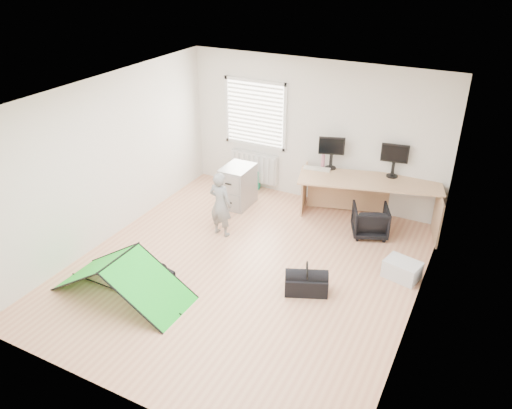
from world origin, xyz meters
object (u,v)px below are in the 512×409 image
at_px(monitor_left, 331,157).
at_px(duffel_bag, 306,284).
at_px(kite, 121,276).
at_px(monitor_right, 393,165).
at_px(person, 220,204).
at_px(thermos, 323,161).
at_px(filing_cabinet, 238,186).
at_px(storage_crate, 402,270).
at_px(office_chair, 370,221).
at_px(desk, 367,201).
at_px(laptop_bag, 165,276).

xyz_separation_m(monitor_left, duffel_bag, (0.60, -2.56, -0.92)).
height_order(monitor_left, kite, monitor_left).
height_order(monitor_right, person, monitor_right).
xyz_separation_m(monitor_right, thermos, (-1.23, -0.16, -0.10)).
relative_size(filing_cabinet, storage_crate, 1.54).
relative_size(monitor_right, office_chair, 0.78).
bearing_deg(office_chair, monitor_right, -122.44).
bearing_deg(kite, person, 79.59).
bearing_deg(desk, person, -158.74).
height_order(kite, duffel_bag, kite).
relative_size(thermos, kite, 0.12).
relative_size(office_chair, storage_crate, 1.17).
bearing_deg(monitor_left, thermos, 165.19).
distance_m(monitor_left, duffel_bag, 2.78).
relative_size(office_chair, laptop_bag, 1.64).
bearing_deg(storage_crate, laptop_bag, -150.22).
relative_size(monitor_left, thermos, 1.91).
xyz_separation_m(desk, kite, (-2.49, -3.62, -0.10)).
xyz_separation_m(thermos, duffel_bag, (0.74, -2.54, -0.82)).
height_order(filing_cabinet, storage_crate, filing_cabinet).
height_order(office_chair, person, person).
relative_size(office_chair, person, 0.51).
bearing_deg(desk, kite, -139.89).
distance_m(desk, laptop_bag, 3.80).
bearing_deg(duffel_bag, thermos, 83.25).
xyz_separation_m(filing_cabinet, monitor_right, (2.67, 0.77, 0.66)).
bearing_deg(person, laptop_bag, 94.80).
xyz_separation_m(monitor_right, storage_crate, (0.66, -1.73, -0.91)).
xyz_separation_m(office_chair, storage_crate, (0.78, -1.01, -0.13)).
bearing_deg(office_chair, laptop_bag, 27.88).
bearing_deg(filing_cabinet, monitor_left, 20.75).
xyz_separation_m(desk, duffel_bag, (-0.18, -2.39, -0.28)).
distance_m(desk, monitor_left, 1.02).
bearing_deg(office_chair, person, 4.32).
bearing_deg(office_chair, duffel_bag, 57.16).
xyz_separation_m(desk, laptop_bag, (-2.10, -3.16, -0.28)).
height_order(office_chair, kite, kite).
bearing_deg(storage_crate, kite, -147.34).
distance_m(thermos, office_chair, 1.41).
bearing_deg(duffel_bag, laptop_bag, 178.88).
bearing_deg(person, filing_cabinet, -70.67).
xyz_separation_m(monitor_left, kite, (-1.71, -3.79, -0.74)).
relative_size(desk, storage_crate, 4.80).
xyz_separation_m(monitor_right, kite, (-2.80, -3.94, -0.74)).
bearing_deg(filing_cabinet, office_chair, 0.62).
relative_size(person, duffel_bag, 1.90).
bearing_deg(monitor_left, office_chair, -49.70).
distance_m(kite, storage_crate, 4.10).
height_order(monitor_left, person, monitor_left).
xyz_separation_m(storage_crate, duffel_bag, (-1.14, -0.98, -0.01)).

